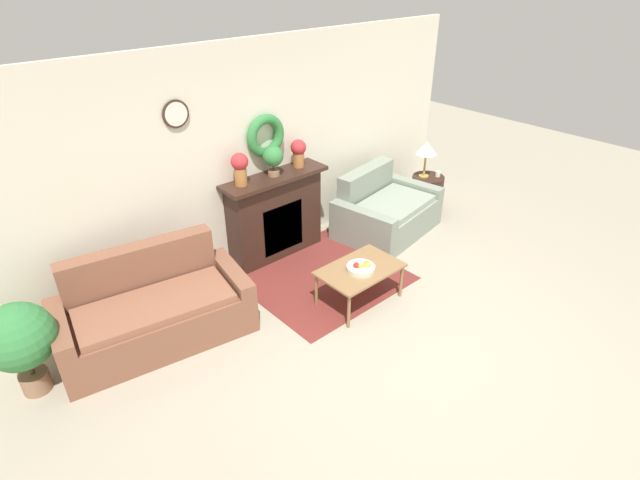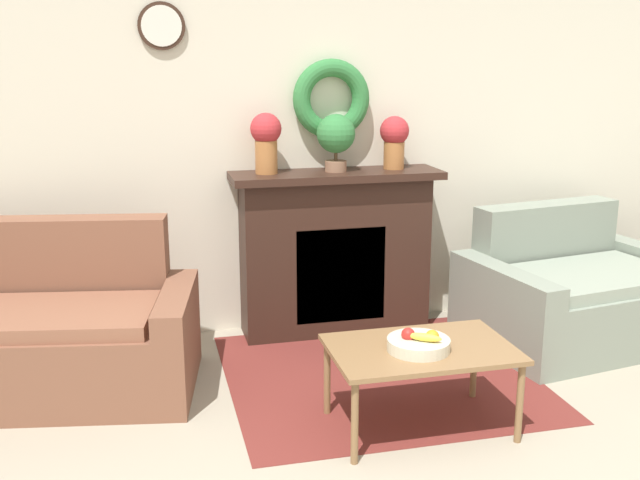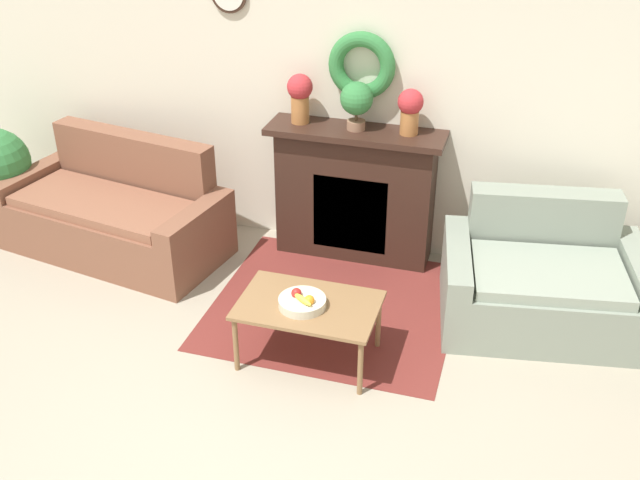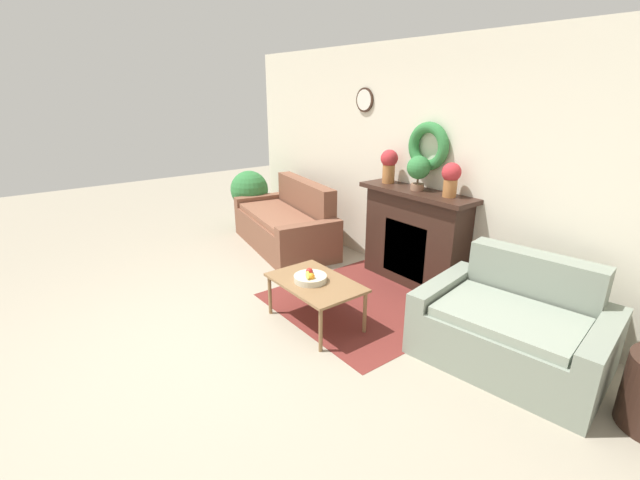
% 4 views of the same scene
% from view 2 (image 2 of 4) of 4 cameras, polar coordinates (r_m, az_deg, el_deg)
% --- Properties ---
extents(floor_rug, '(1.80, 1.70, 0.01)m').
position_cam_2_polar(floor_rug, '(4.58, 4.53, -10.24)').
color(floor_rug, maroon).
rests_on(floor_rug, ground_plane).
extents(wall_back, '(6.80, 0.18, 2.70)m').
position_cam_2_polar(wall_back, '(5.14, -0.53, 8.19)').
color(wall_back, beige).
rests_on(wall_back, ground_plane).
extents(fireplace, '(1.41, 0.41, 1.12)m').
position_cam_2_polar(fireplace, '(5.11, 1.15, -0.89)').
color(fireplace, '#331E16').
rests_on(fireplace, ground_plane).
extents(couch_left, '(2.00, 1.20, 0.94)m').
position_cam_2_polar(couch_left, '(4.60, -21.41, -6.79)').
color(couch_left, brown).
rests_on(couch_left, ground_plane).
extents(loveseat_right, '(1.57, 1.21, 0.87)m').
position_cam_2_polar(loveseat_right, '(5.34, 18.91, -3.93)').
color(loveseat_right, gray).
rests_on(loveseat_right, ground_plane).
extents(coffee_table, '(0.93, 0.60, 0.44)m').
position_cam_2_polar(coffee_table, '(3.86, 7.70, -8.65)').
color(coffee_table, olive).
rests_on(coffee_table, ground_plane).
extents(fruit_bowl, '(0.31, 0.31, 0.11)m').
position_cam_2_polar(fruit_bowl, '(3.78, 7.54, -7.82)').
color(fruit_bowl, beige).
rests_on(fruit_bowl, coffee_table).
extents(vase_on_mantel_left, '(0.20, 0.20, 0.39)m').
position_cam_2_polar(vase_on_mantel_left, '(4.87, -4.14, 7.71)').
color(vase_on_mantel_left, '#AD6B38').
rests_on(vase_on_mantel_left, fireplace).
extents(vase_on_mantel_right, '(0.20, 0.20, 0.35)m').
position_cam_2_polar(vase_on_mantel_right, '(5.09, 5.68, 7.69)').
color(vase_on_mantel_right, '#AD6B38').
rests_on(vase_on_mantel_right, fireplace).
extents(potted_plant_on_mantel, '(0.26, 0.26, 0.38)m').
position_cam_2_polar(potted_plant_on_mantel, '(4.95, 1.22, 7.91)').
color(potted_plant_on_mantel, '#8E664C').
rests_on(potted_plant_on_mantel, fireplace).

